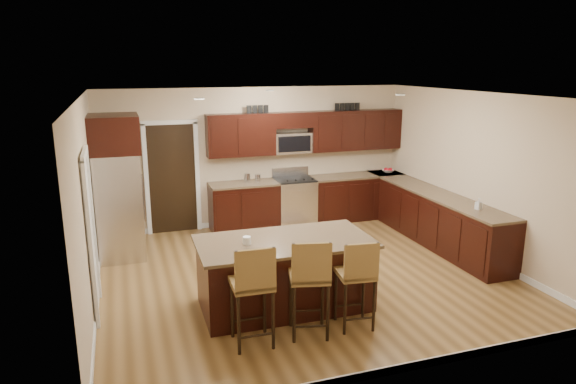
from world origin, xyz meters
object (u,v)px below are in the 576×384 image
object	(u,v)px
range	(294,201)
stool_right	(357,274)
stool_mid	(310,277)
refrigerator	(118,186)
island	(285,275)
stool_left	(253,284)

from	to	relation	value
range	stool_right	world-z (taller)	stool_right
stool_mid	refrigerator	bearing A→B (deg)	133.71
island	stool_left	distance (m)	1.12
stool_right	range	bearing A→B (deg)	87.24
stool_right	refrigerator	bearing A→B (deg)	133.69
refrigerator	island	bearing A→B (deg)	-52.26
island	refrigerator	size ratio (longest dim) A/B	0.97
stool_right	island	bearing A→B (deg)	132.97
range	stool_left	xyz separation A→B (m)	(-1.94, -4.20, 0.29)
range	island	distance (m)	3.59
range	stool_mid	size ratio (longest dim) A/B	0.92
island	stool_mid	xyz separation A→B (m)	(0.03, -0.85, 0.33)
stool_mid	stool_right	bearing A→B (deg)	13.42
stool_left	stool_right	size ratio (longest dim) A/B	1.08
island	stool_right	world-z (taller)	stool_right
island	stool_left	size ratio (longest dim) A/B	1.87
island	stool_left	xyz separation A→B (m)	(-0.64, -0.85, 0.33)
range	island	world-z (taller)	range
range	refrigerator	xyz separation A→B (m)	(-3.30, -0.76, 0.74)
island	refrigerator	world-z (taller)	refrigerator
range	stool_left	world-z (taller)	stool_left
range	refrigerator	distance (m)	3.47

